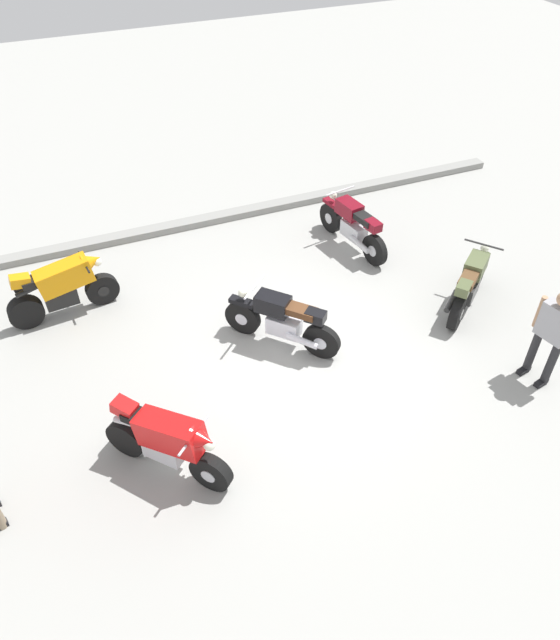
# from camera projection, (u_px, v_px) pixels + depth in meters

# --- Properties ---
(ground_plane) EXTENTS (40.00, 40.00, 0.00)m
(ground_plane) POSITION_uv_depth(u_px,v_px,m) (300.00, 356.00, 10.01)
(ground_plane) COLOR #9E9E99
(curb_edge) EXTENTS (14.00, 0.30, 0.15)m
(curb_edge) POSITION_uv_depth(u_px,v_px,m) (216.00, 218.00, 13.17)
(curb_edge) COLOR gray
(curb_edge) RESTS_ON ground
(motorcycle_maroon_cruiser) EXTENTS (0.69, 2.08, 1.09)m
(motorcycle_maroon_cruiser) POSITION_uv_depth(u_px,v_px,m) (353.00, 225.00, 12.11)
(motorcycle_maroon_cruiser) COLOR black
(motorcycle_maroon_cruiser) RESTS_ON ground
(motorcycle_olive_vintage) EXTENTS (1.63, 1.34, 1.07)m
(motorcycle_olive_vintage) POSITION_uv_depth(u_px,v_px,m) (469.00, 284.00, 10.69)
(motorcycle_olive_vintage) COLOR black
(motorcycle_olive_vintage) RESTS_ON ground
(motorcycle_red_sportbike) EXTENTS (1.45, 1.58, 1.14)m
(motorcycle_red_sportbike) POSITION_uv_depth(u_px,v_px,m) (166.00, 441.00, 7.95)
(motorcycle_red_sportbike) COLOR black
(motorcycle_red_sportbike) RESTS_ON ground
(motorcycle_black_cruiser) EXTENTS (1.52, 1.61, 1.09)m
(motorcycle_black_cruiser) POSITION_uv_depth(u_px,v_px,m) (282.00, 320.00, 9.90)
(motorcycle_black_cruiser) COLOR black
(motorcycle_black_cruiser) RESTS_ON ground
(motorcycle_orange_sportbike) EXTENTS (1.96, 0.70, 1.14)m
(motorcycle_orange_sportbike) POSITION_uv_depth(u_px,v_px,m) (62.00, 287.00, 10.46)
(motorcycle_orange_sportbike) COLOR black
(motorcycle_orange_sportbike) RESTS_ON ground
(person_in_gray_shirt) EXTENTS (0.40, 0.66, 1.71)m
(person_in_gray_shirt) POSITION_uv_depth(u_px,v_px,m) (552.00, 331.00, 9.01)
(person_in_gray_shirt) COLOR #262628
(person_in_gray_shirt) RESTS_ON ground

